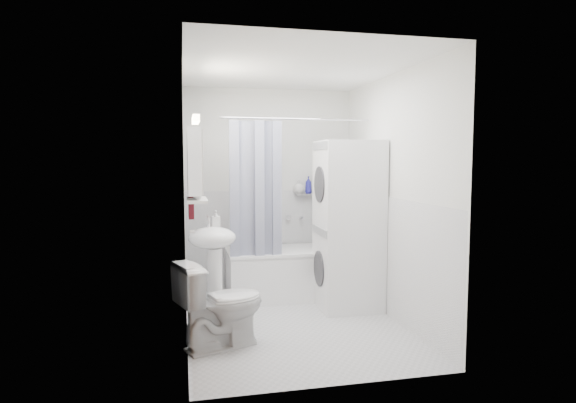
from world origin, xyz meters
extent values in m
plane|color=#BCBCC1|center=(0.00, 0.00, 0.00)|extent=(2.60, 2.60, 0.00)
plane|color=silver|center=(0.00, 1.30, 1.20)|extent=(2.00, 0.00, 2.00)
plane|color=silver|center=(0.00, -1.30, 1.20)|extent=(2.00, 0.00, 2.00)
plane|color=silver|center=(-1.00, 0.00, 1.20)|extent=(0.00, 2.60, 2.60)
plane|color=silver|center=(1.00, 0.00, 1.20)|extent=(0.00, 2.60, 2.60)
plane|color=white|center=(0.00, 0.00, 2.40)|extent=(2.60, 2.60, 0.00)
plane|color=white|center=(0.00, 1.29, 0.60)|extent=(1.98, 0.00, 1.98)
plane|color=white|center=(-0.99, 0.00, 0.60)|extent=(0.00, 2.58, 2.58)
plane|color=white|center=(0.99, 0.00, 0.60)|extent=(0.00, 2.58, 2.58)
plane|color=brown|center=(-0.98, -0.88, 1.00)|extent=(0.00, 2.00, 2.00)
cylinder|color=silver|center=(-0.95, -0.55, 1.00)|extent=(0.04, 0.04, 0.04)
cube|color=white|center=(0.18, 0.92, 0.26)|extent=(1.42, 0.66, 0.52)
cube|color=white|center=(0.18, 0.92, 0.54)|extent=(1.44, 0.68, 0.03)
cube|color=silver|center=(0.18, 0.92, 0.42)|extent=(1.24, 0.48, 0.20)
cylinder|color=silver|center=(0.38, 1.25, 0.87)|extent=(0.04, 0.12, 0.04)
cylinder|color=silver|center=(0.18, 0.64, 2.00)|extent=(1.62, 0.02, 0.02)
cube|color=#141B48|center=(-0.49, 0.64, 1.25)|extent=(0.10, 0.02, 1.45)
cube|color=#141B48|center=(-0.40, 0.64, 1.25)|extent=(0.10, 0.02, 1.45)
cube|color=#141B48|center=(-0.31, 0.64, 1.25)|extent=(0.10, 0.02, 1.45)
cube|color=#141B48|center=(-0.22, 0.64, 1.25)|extent=(0.10, 0.02, 1.45)
cube|color=#141B48|center=(-0.13, 0.64, 1.25)|extent=(0.10, 0.02, 1.45)
cube|color=#141B48|center=(-0.04, 0.64, 1.25)|extent=(0.10, 0.02, 1.45)
ellipsoid|color=white|center=(-0.76, 0.07, 0.85)|extent=(0.44, 0.37, 0.20)
cylinder|color=white|center=(-0.74, 0.07, 0.38)|extent=(0.14, 0.14, 0.75)
cylinder|color=silver|center=(-0.78, 0.21, 0.97)|extent=(0.03, 0.03, 0.14)
cylinder|color=silver|center=(-0.78, 0.17, 1.03)|extent=(0.02, 0.10, 0.02)
cube|color=white|center=(-0.91, 0.10, 1.55)|extent=(0.12, 0.50, 0.60)
cube|color=white|center=(-0.84, 0.10, 1.55)|extent=(0.01, 0.47, 0.57)
cube|color=#FFEABF|center=(-0.89, 0.10, 1.93)|extent=(0.06, 0.45, 0.06)
cube|color=silver|center=(-0.89, 0.10, 1.20)|extent=(0.18, 0.54, 0.02)
cube|color=silver|center=(0.43, 1.24, 1.15)|extent=(0.22, 0.06, 0.02)
cube|color=maroon|center=(-0.94, 0.35, 1.37)|extent=(0.05, 0.31, 0.72)
cube|color=maroon|center=(-0.91, 0.35, 1.70)|extent=(0.03, 0.27, 0.08)
cylinder|color=silver|center=(-0.95, 0.35, 1.74)|extent=(0.02, 0.04, 0.02)
cube|color=white|center=(0.68, 0.39, 0.44)|extent=(0.64, 0.64, 0.88)
cylinder|color=#2D2D33|center=(0.36, 0.39, 0.43)|extent=(0.03, 0.37, 0.37)
cube|color=gray|center=(0.36, 0.39, 0.83)|extent=(0.02, 0.56, 0.08)
cube|color=white|center=(0.68, 0.39, 1.32)|extent=(0.64, 0.64, 0.88)
cylinder|color=#2D2D33|center=(0.36, 0.39, 1.31)|extent=(0.03, 0.37, 0.37)
cube|color=gray|center=(0.36, 0.39, 1.71)|extent=(0.02, 0.56, 0.08)
imported|color=white|center=(-0.72, -0.42, 0.36)|extent=(0.84, 0.64, 0.72)
imported|color=gray|center=(-0.71, 0.25, 0.95)|extent=(0.08, 0.17, 0.08)
imported|color=gray|center=(-0.89, -0.05, 1.25)|extent=(0.07, 0.18, 0.07)
imported|color=gray|center=(-0.89, 0.22, 1.26)|extent=(0.10, 0.09, 0.10)
imported|color=gray|center=(0.35, 1.24, 1.23)|extent=(0.13, 0.17, 0.13)
imported|color=#2928A0|center=(0.47, 1.24, 1.20)|extent=(0.08, 0.21, 0.08)
camera|label=1|loc=(-1.02, -4.37, 1.57)|focal=30.00mm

